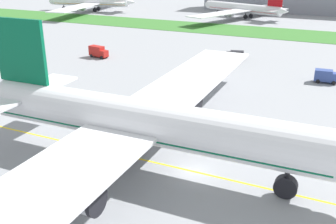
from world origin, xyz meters
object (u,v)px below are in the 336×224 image
at_px(airliner_foreground, 141,122).
at_px(service_truck_fuel_bowser, 235,55).
at_px(parked_airliner_far_left, 92,2).
at_px(parked_airliner_far_centre, 245,8).
at_px(service_truck_catering_van, 98,52).
at_px(service_truck_baggage_loader, 326,76).

bearing_deg(airliner_foreground, service_truck_fuel_bowser, 94.40).
relative_size(airliner_foreground, parked_airliner_far_left, 1.15).
bearing_deg(parked_airliner_far_centre, service_truck_catering_van, -100.65).
distance_m(airliner_foreground, service_truck_catering_van, 62.52).
xyz_separation_m(airliner_foreground, service_truck_catering_van, (-39.90, 47.91, -4.54)).
distance_m(airliner_foreground, service_truck_baggage_loader, 53.33).
bearing_deg(parked_airliner_far_left, service_truck_fuel_bowser, -36.02).
xyz_separation_m(airliner_foreground, service_truck_baggage_loader, (19.22, 49.53, -4.63)).
height_order(service_truck_baggage_loader, parked_airliner_far_centre, parked_airliner_far_centre).
bearing_deg(service_truck_baggage_loader, service_truck_fuel_bowser, 154.63).
xyz_separation_m(service_truck_baggage_loader, parked_airliner_far_centre, (-41.93, 89.85, 2.77)).
distance_m(service_truck_fuel_bowser, parked_airliner_far_left, 117.95).
relative_size(service_truck_baggage_loader, service_truck_catering_van, 0.85).
bearing_deg(airliner_foreground, parked_airliner_far_centre, 99.25).
xyz_separation_m(service_truck_fuel_bowser, parked_airliner_far_left, (-95.36, 69.35, 3.18)).
bearing_deg(parked_airliner_far_left, parked_airliner_far_centre, 6.76).
height_order(airliner_foreground, service_truck_baggage_loader, airliner_foreground).
distance_m(service_truck_fuel_bowser, parked_airliner_far_centre, 80.61).
distance_m(service_truck_fuel_bowser, service_truck_catering_van, 37.53).
distance_m(service_truck_catering_van, parked_airliner_far_centre, 93.10).
relative_size(service_truck_fuel_bowser, parked_airliner_far_left, 0.06).
bearing_deg(service_truck_fuel_bowser, airliner_foreground, -85.60).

